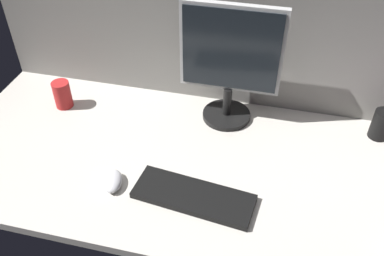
# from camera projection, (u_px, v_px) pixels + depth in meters

# --- Properties ---
(ground_plane) EXTENTS (1.80, 0.80, 0.03)m
(ground_plane) POSITION_uv_depth(u_px,v_px,m) (205.00, 162.00, 1.42)
(ground_plane) COLOR beige
(cubicle_wall_back) EXTENTS (1.80, 0.05, 0.77)m
(cubicle_wall_back) POSITION_uv_depth(u_px,v_px,m) (231.00, 6.00, 1.44)
(cubicle_wall_back) COLOR gray
(cubicle_wall_back) RESTS_ON ground_plane
(monitor) EXTENTS (0.36, 0.18, 0.45)m
(monitor) POSITION_uv_depth(u_px,v_px,m) (230.00, 61.00, 1.44)
(monitor) COLOR black
(monitor) RESTS_ON ground_plane
(keyboard) EXTENTS (0.38, 0.17, 0.02)m
(keyboard) POSITION_uv_depth(u_px,v_px,m) (192.00, 196.00, 1.27)
(keyboard) COLOR black
(keyboard) RESTS_ON ground_plane
(mouse) EXTENTS (0.08, 0.11, 0.03)m
(mouse) POSITION_uv_depth(u_px,v_px,m) (113.00, 181.00, 1.31)
(mouse) COLOR silver
(mouse) RESTS_ON ground_plane
(mug_red_plastic) EXTENTS (0.07, 0.07, 0.11)m
(mug_red_plastic) POSITION_uv_depth(u_px,v_px,m) (62.00, 94.00, 1.61)
(mug_red_plastic) COLOR red
(mug_red_plastic) RESTS_ON ground_plane
(mug_black_travel) EXTENTS (0.07, 0.07, 0.11)m
(mug_black_travel) POSITION_uv_depth(u_px,v_px,m) (381.00, 124.00, 1.47)
(mug_black_travel) COLOR black
(mug_black_travel) RESTS_ON ground_plane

